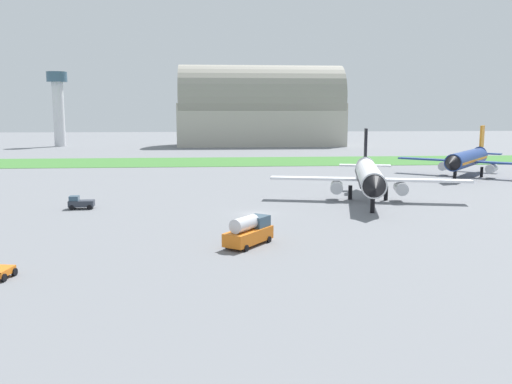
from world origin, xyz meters
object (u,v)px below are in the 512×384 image
airplane_midfield_jet (369,176)px  fuel_truck_midfield (249,231)px  baggage_cart_by_runway (1,272)px  control_tower (58,102)px  pushback_tug_near_gate (80,203)px  airplane_parked_jet_far (468,159)px

airplane_midfield_jet → fuel_truck_midfield: size_ratio=4.72×
baggage_cart_by_runway → control_tower: size_ratio=0.09×
airplane_midfield_jet → fuel_truck_midfield: airplane_midfield_jet is taller
pushback_tug_near_gate → fuel_truck_midfield: 33.39m
airplane_midfield_jet → baggage_cart_by_runway: 57.24m
airplane_midfield_jet → airplane_parked_jet_far: size_ratio=1.21×
airplane_midfield_jet → control_tower: size_ratio=1.05×
airplane_midfield_jet → pushback_tug_near_gate: size_ratio=8.50×
airplane_midfield_jet → baggage_cart_by_runway: airplane_midfield_jet is taller
fuel_truck_midfield → baggage_cart_by_runway: bearing=151.2°
pushback_tug_near_gate → control_tower: (-42.23, 145.47, 17.03)m
airplane_midfield_jet → control_tower: control_tower is taller
airplane_midfield_jet → fuel_truck_midfield: bearing=-24.6°
baggage_cart_by_runway → control_tower: bearing=-156.2°
airplane_midfield_jet → pushback_tug_near_gate: bearing=-72.3°
pushback_tug_near_gate → fuel_truck_midfield: (23.41, -23.81, 0.67)m
airplane_parked_jet_far → pushback_tug_near_gate: airplane_parked_jet_far is taller
fuel_truck_midfield → control_tower: bearing=58.3°
fuel_truck_midfield → airplane_parked_jet_far: bearing=-5.2°
airplane_parked_jet_far → control_tower: 163.13m
airplane_parked_jet_far → control_tower: size_ratio=0.87×
airplane_parked_jet_far → baggage_cart_by_runway: (-74.17, -67.03, -3.37)m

